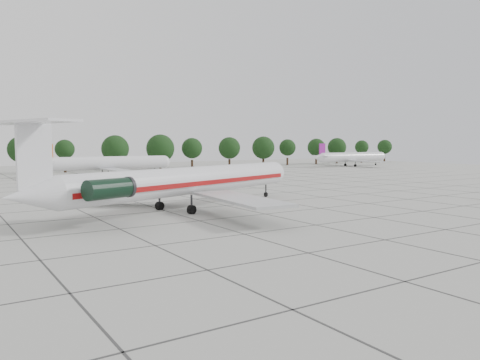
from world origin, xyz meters
The scene contains 6 objects.
ground centered at (0.00, 0.00, 0.00)m, with size 260.00×260.00×0.00m, color #ABABA4.
apron_joints centered at (0.00, 15.00, 0.01)m, with size 170.00×170.00×0.02m, color #383838.
main_airliner centered at (-6.88, 6.89, 3.36)m, with size 39.43×29.96×9.51m.
bg_airliner_c centered at (4.00, 66.70, 2.91)m, with size 28.24×27.20×7.40m.
bg_airliner_e centered at (84.60, 67.56, 2.91)m, with size 28.24×27.20×7.40m.
tree_line centered at (-11.68, 85.00, 5.98)m, with size 249.86×8.44×10.22m.
Camera 1 is at (-29.45, -40.18, 7.66)m, focal length 35.00 mm.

